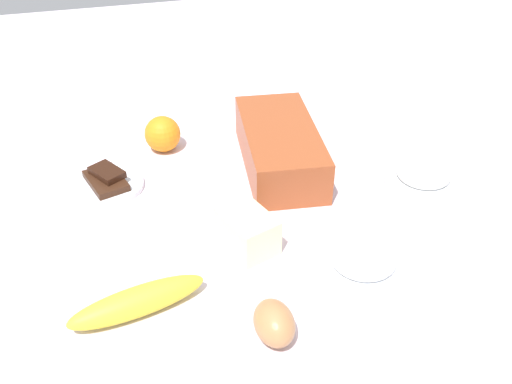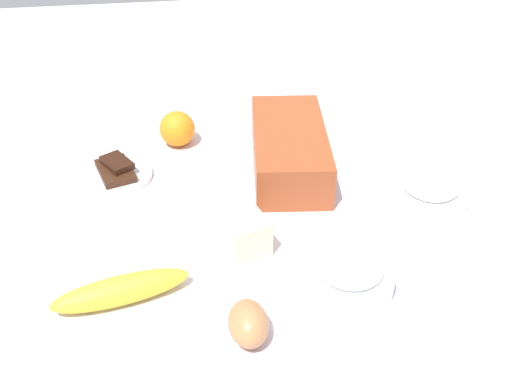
{
  "view_description": "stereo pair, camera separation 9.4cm",
  "coord_description": "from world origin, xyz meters",
  "views": [
    {
      "loc": [
        -0.74,
        0.21,
        0.58
      ],
      "look_at": [
        0.0,
        0.0,
        0.04
      ],
      "focal_mm": 40.02,
      "sensor_mm": 36.0,
      "label": 1
    },
    {
      "loc": [
        -0.76,
        0.11,
        0.58
      ],
      "look_at": [
        0.0,
        0.0,
        0.04
      ],
      "focal_mm": 40.02,
      "sensor_mm": 36.0,
      "label": 2
    }
  ],
  "objects": [
    {
      "name": "ground_plane",
      "position": [
        0.0,
        0.0,
        -0.01
      ],
      "size": [
        2.4,
        2.4,
        0.02
      ],
      "primitive_type": "cube",
      "color": "silver"
    },
    {
      "name": "loaf_pan",
      "position": [
        0.13,
        -0.08,
        0.04
      ],
      "size": [
        0.29,
        0.16,
        0.08
      ],
      "rotation": [
        0.0,
        0.0,
        -0.12
      ],
      "color": "#9E4723",
      "rests_on": "ground_plane"
    },
    {
      "name": "flour_bowl",
      "position": [
        -0.03,
        -0.29,
        0.03
      ],
      "size": [
        0.13,
        0.13,
        0.06
      ],
      "color": "white",
      "rests_on": "ground_plane"
    },
    {
      "name": "sugar_bowl",
      "position": [
        -0.2,
        -0.1,
        0.03
      ],
      "size": [
        0.13,
        0.13,
        0.06
      ],
      "color": "white",
      "rests_on": "ground_plane"
    },
    {
      "name": "banana",
      "position": [
        -0.18,
        0.21,
        0.02
      ],
      "size": [
        0.08,
        0.19,
        0.04
      ],
      "primitive_type": "ellipsoid",
      "rotation": [
        0.0,
        0.0,
        4.92
      ],
      "color": "yellow",
      "rests_on": "ground_plane"
    },
    {
      "name": "orange_fruit",
      "position": [
        0.24,
        0.12,
        0.03
      ],
      "size": [
        0.07,
        0.07,
        0.07
      ],
      "primitive_type": "sphere",
      "color": "orange",
      "rests_on": "ground_plane"
    },
    {
      "name": "butter_block",
      "position": [
        -0.08,
        0.04,
        0.03
      ],
      "size": [
        0.11,
        0.09,
        0.06
      ],
      "primitive_type": "cube",
      "rotation": [
        0.0,
        0.0,
        0.34
      ],
      "color": "#F4EDB2",
      "rests_on": "ground_plane"
    },
    {
      "name": "egg_near_butter",
      "position": [
        -0.27,
        0.05,
        0.03
      ],
      "size": [
        0.07,
        0.05,
        0.05
      ],
      "primitive_type": "ellipsoid",
      "rotation": [
        0.0,
        1.57,
        0.03
      ],
      "color": "#B77C4B",
      "rests_on": "ground_plane"
    },
    {
      "name": "chocolate_plate",
      "position": [
        0.14,
        0.24,
        0.01
      ],
      "size": [
        0.13,
        0.13,
        0.03
      ],
      "color": "white",
      "rests_on": "ground_plane"
    }
  ]
}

